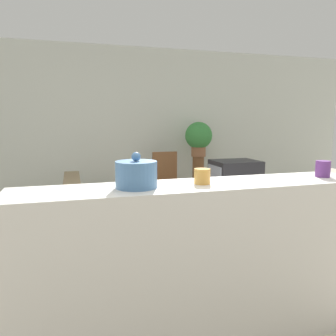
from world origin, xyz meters
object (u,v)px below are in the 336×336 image
at_px(television, 235,180).
at_px(decorative_bowl, 136,174).
at_px(wooden_chair, 167,182).
at_px(potted_plant, 199,137).
at_px(couch, 99,222).

bearing_deg(television, decorative_bowl, -130.74).
distance_m(wooden_chair, potted_plant, 1.05).
distance_m(couch, decorative_bowl, 2.16).
bearing_deg(potted_plant, television, -90.18).
relative_size(couch, decorative_bowl, 7.92).
bearing_deg(wooden_chair, television, -52.78).
relative_size(wooden_chair, decorative_bowl, 3.94).
bearing_deg(couch, wooden_chair, 39.73).
bearing_deg(television, wooden_chair, 127.22).
xyz_separation_m(television, decorative_bowl, (-1.71, -1.99, 0.47)).
height_order(couch, wooden_chair, wooden_chair).
distance_m(couch, potted_plant, 2.44).
bearing_deg(television, couch, -179.27).
relative_size(television, wooden_chair, 0.62).
relative_size(television, potted_plant, 1.03).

